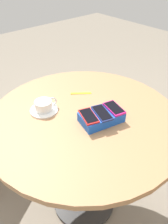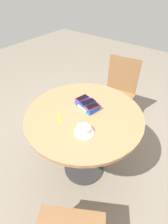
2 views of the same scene
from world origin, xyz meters
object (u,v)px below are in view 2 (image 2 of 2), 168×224
object	(u,v)px
saucer	(84,132)
coffee_cup	(84,129)
phone_box	(87,105)
chair_far_side	(118,93)
lanyard_strap	(59,118)
round_table	(84,125)
phone_navy	(88,102)
phone_red	(92,106)
phone_magenta	(82,98)

from	to	relation	value
saucer	coffee_cup	xyz separation A→B (m)	(-0.00, 0.00, 0.03)
phone_box	chair_far_side	bearing A→B (deg)	97.21
phone_box	lanyard_strap	distance (m)	0.28
round_table	chair_far_side	distance (m)	0.92
round_table	phone_box	distance (m)	0.18
chair_far_side	phone_box	bearing A→B (deg)	-82.79
round_table	saucer	bearing A→B (deg)	-51.78
phone_navy	coffee_cup	xyz separation A→B (m)	(0.16, -0.26, -0.02)
phone_navy	saucer	xyz separation A→B (m)	(0.16, -0.26, -0.05)
phone_navy	phone_red	bearing A→B (deg)	-20.68
round_table	phone_magenta	distance (m)	0.24
round_table	phone_red	bearing A→B (deg)	64.77
coffee_cup	lanyard_strap	size ratio (longest dim) A/B	1.02
coffee_cup	chair_far_side	distance (m)	1.14
phone_box	phone_magenta	distance (m)	0.08
phone_magenta	phone_navy	world-z (taller)	phone_magenta
saucer	chair_far_side	xyz separation A→B (m)	(-0.27, 1.06, -0.32)
phone_navy	phone_red	xyz separation A→B (m)	(0.06, -0.02, 0.00)
round_table	phone_navy	size ratio (longest dim) A/B	6.96
phone_box	round_table	bearing A→B (deg)	-70.56
chair_far_side	phone_magenta	bearing A→B (deg)	-87.72
phone_red	phone_box	bearing A→B (deg)	162.72
phone_box	saucer	xyz separation A→B (m)	(0.16, -0.26, -0.02)
round_table	coffee_cup	xyz separation A→B (m)	(0.13, -0.17, 0.17)
round_table	phone_red	world-z (taller)	phone_red
coffee_cup	phone_red	bearing A→B (deg)	111.83
round_table	saucer	xyz separation A→B (m)	(0.13, -0.17, 0.14)
phone_box	phone_magenta	size ratio (longest dim) A/B	1.76
phone_magenta	saucer	xyz separation A→B (m)	(0.23, -0.28, -0.05)
saucer	chair_far_side	bearing A→B (deg)	104.12
coffee_cup	chair_far_side	size ratio (longest dim) A/B	0.14
phone_box	phone_red	xyz separation A→B (m)	(0.07, -0.02, 0.03)
coffee_cup	phone_magenta	bearing A→B (deg)	129.91
phone_magenta	lanyard_strap	size ratio (longest dim) A/B	1.07
coffee_cup	lanyard_strap	xyz separation A→B (m)	(-0.25, 0.00, -0.03)
round_table	phone_box	world-z (taller)	phone_box
phone_magenta	saucer	bearing A→B (deg)	-49.74
phone_box	phone_navy	size ratio (longest dim) A/B	1.60
round_table	phone_magenta	xyz separation A→B (m)	(-0.10, 0.11, 0.19)
phone_magenta	phone_red	distance (m)	0.14
chair_far_side	phone_navy	bearing A→B (deg)	-82.66
phone_magenta	phone_navy	distance (m)	0.07
phone_box	chair_far_side	xyz separation A→B (m)	(-0.10, 0.80, -0.34)
saucer	coffee_cup	world-z (taller)	coffee_cup
phone_box	phone_navy	xyz separation A→B (m)	(0.00, 0.00, 0.03)
phone_box	phone_red	bearing A→B (deg)	-17.28
phone_box	saucer	distance (m)	0.31
phone_navy	chair_far_side	size ratio (longest dim) A/B	0.16
phone_box	phone_navy	bearing A→B (deg)	72.08
phone_box	phone_magenta	world-z (taller)	phone_magenta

